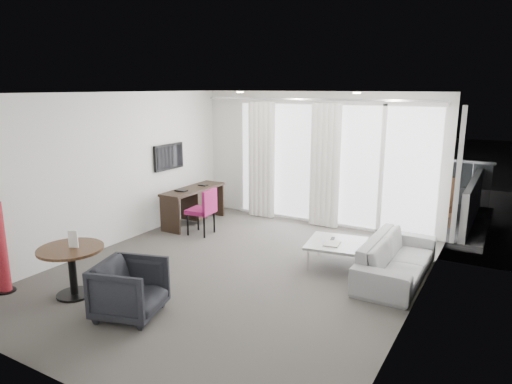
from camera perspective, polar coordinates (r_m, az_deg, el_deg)
The scene contains 28 objects.
floor at distance 6.87m, azimuth -2.54°, elevation -9.96°, with size 5.00×6.00×0.00m, color #484440.
ceiling at distance 6.33m, azimuth -2.78°, elevation 12.26°, with size 5.00×6.00×0.00m, color white.
wall_left at distance 8.08m, azimuth -17.77°, elevation 2.55°, with size 0.00×6.00×2.60m, color silver.
wall_right at distance 5.58m, azimuth 19.54°, elevation -2.10°, with size 0.00×6.00×2.60m, color silver.
wall_front at distance 4.36m, azimuth -24.57°, elevation -6.69°, with size 5.00×0.00×2.60m, color silver.
window_panel at distance 9.00m, azimuth 9.31°, elevation 3.37°, with size 4.00×0.02×2.38m, color white, non-canonical shape.
window_frame at distance 8.99m, azimuth 9.27°, elevation 3.36°, with size 4.10×0.06×2.44m, color white, non-canonical shape.
curtain_left at distance 9.46m, azimuth 0.70°, elevation 4.01°, with size 0.60×0.20×2.38m, color silver, non-canonical shape.
curtain_right at distance 8.86m, azimuth 8.62°, elevation 3.25°, with size 0.60×0.20×2.38m, color silver, non-canonical shape.
curtain_track at distance 8.84m, azimuth 7.37°, elevation 11.41°, with size 4.80×0.04×0.04m, color #B2B2B7, non-canonical shape.
downlight_a at distance 8.16m, azimuth -2.01°, elevation 12.37°, with size 0.12×0.12×0.02m, color #FFE0B2.
downlight_b at distance 7.27m, azimuth 12.50°, elevation 12.00°, with size 0.12×0.12×0.02m, color #FFE0B2.
desk at distance 9.19m, azimuth -7.78°, elevation -1.73°, with size 0.48×1.54×0.72m, color black, non-canonical shape.
tv at distance 9.07m, azimuth -10.84°, elevation 4.34°, with size 0.05×0.80×0.50m, color black, non-canonical shape.
desk_chair at distance 8.49m, azimuth -6.92°, elevation -2.43°, with size 0.47×0.44×0.87m, color maroon, non-canonical shape.
round_table at distance 6.48m, azimuth -21.94°, elevation -9.23°, with size 0.83×0.83×0.66m, color #3F2616, non-canonical shape.
menu_card at distance 6.34m, azimuth -21.85°, elevation -5.98°, with size 0.12×0.02×0.23m, color white, non-canonical shape.
red_lamp at distance 6.90m, azimuth -29.30°, elevation -6.13°, with size 0.25×0.25×1.23m, color maroon.
tub_armchair at distance 5.73m, azimuth -15.49°, elevation -11.62°, with size 0.72×0.74×0.68m, color black.
coffee_table at distance 7.13m, azimuth 9.96°, elevation -7.64°, with size 0.85×0.85×0.38m, color gray, non-canonical shape.
remote at distance 7.18m, azimuth 9.54°, elevation -6.02°, with size 0.05×0.15×0.02m, color black, non-canonical shape.
magazine at distance 6.98m, azimuth 9.46°, elevation -6.60°, with size 0.24×0.30×0.02m, color gray, non-canonical shape.
sofa at distance 6.90m, azimuth 17.18°, elevation -7.90°, with size 1.97×0.77×0.58m, color gray.
terrace_slab at distance 10.67m, azimuth 11.97°, elevation -2.16°, with size 5.60×3.00×0.12m, color #4D4D50.
rattan_chair_a at distance 10.39m, azimuth 13.40°, elevation 0.24°, with size 0.61×0.61×0.89m, color #452B1A, non-canonical shape.
rattan_chair_b at distance 9.81m, azimuth 22.04°, elevation -1.09°, with size 0.62×0.62×0.90m, color #452B1A, non-canonical shape.
rattan_table at distance 10.24m, azimuth 15.35°, elevation -1.14°, with size 0.51×0.51×0.51m, color #452B1A, non-canonical shape.
balustrade at distance 11.90m, azimuth 14.29°, elevation 2.05°, with size 5.50×0.06×1.05m, color #B2B2B7, non-canonical shape.
Camera 1 is at (3.42, -5.32, 2.68)m, focal length 32.00 mm.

